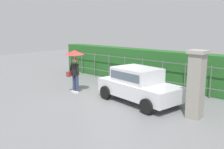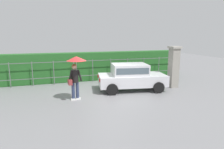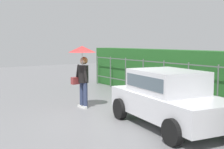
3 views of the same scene
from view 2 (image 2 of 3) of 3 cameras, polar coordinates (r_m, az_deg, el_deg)
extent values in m
plane|color=slate|center=(10.21, -0.75, -5.73)|extent=(40.00, 40.00, 0.00)
cube|color=silver|center=(10.88, 5.94, -1.56)|extent=(3.91, 2.20, 0.60)
cube|color=silver|center=(10.72, 5.23, 1.54)|extent=(2.10, 1.72, 0.60)
cube|color=#4C5B66|center=(10.72, 5.23, 1.64)|extent=(1.96, 1.72, 0.33)
cylinder|color=black|center=(12.08, 10.68, -1.77)|extent=(0.62, 0.27, 0.60)
cylinder|color=black|center=(10.56, 13.65, -3.79)|extent=(0.62, 0.27, 0.60)
cylinder|color=black|center=(11.51, -1.17, -2.21)|extent=(0.62, 0.27, 0.60)
cylinder|color=black|center=(9.90, 0.08, -4.46)|extent=(0.62, 0.27, 0.60)
cube|color=red|center=(11.08, -4.12, -0.50)|extent=(0.09, 0.21, 0.16)
cube|color=red|center=(10.01, -3.62, -1.77)|extent=(0.09, 0.21, 0.16)
cylinder|color=#2D3856|center=(9.37, -10.22, -4.73)|extent=(0.15, 0.15, 0.86)
cylinder|color=#2D3856|center=(9.33, -11.42, -4.85)|extent=(0.15, 0.15, 0.86)
cube|color=white|center=(9.43, -10.05, -7.11)|extent=(0.26, 0.10, 0.08)
cube|color=white|center=(9.39, -11.25, -7.24)|extent=(0.26, 0.10, 0.08)
cylinder|color=black|center=(9.18, -10.98, -0.47)|extent=(0.34, 0.34, 0.58)
sphere|color=#DBAD89|center=(9.10, -11.08, 2.18)|extent=(0.22, 0.22, 0.22)
sphere|color=olive|center=(9.13, -11.13, 2.33)|extent=(0.25, 0.25, 0.25)
cylinder|color=black|center=(9.14, -9.53, -0.27)|extent=(0.23, 0.11, 0.56)
cylinder|color=black|center=(9.05, -12.23, -0.50)|extent=(0.23, 0.11, 0.56)
cylinder|color=#B2B2B7|center=(9.04, -10.43, 1.60)|extent=(0.02, 0.02, 0.77)
cone|color=red|center=(8.97, -10.54, 4.68)|extent=(0.90, 0.90, 0.21)
cube|color=maroon|center=(9.06, -12.36, -2.23)|extent=(0.19, 0.35, 0.24)
cube|color=gray|center=(11.87, 17.77, 1.84)|extent=(0.48, 0.48, 2.30)
cube|color=#9E998E|center=(11.75, 18.13, 7.67)|extent=(0.60, 0.60, 0.12)
cylinder|color=#59605B|center=(12.74, -28.06, -0.17)|extent=(0.05, 0.05, 1.50)
cylinder|color=#59605B|center=(12.57, -22.52, 0.16)|extent=(0.05, 0.05, 1.50)
cylinder|color=#59605B|center=(12.51, -16.87, 0.50)|extent=(0.05, 0.05, 1.50)
cylinder|color=#59605B|center=(12.59, -11.23, 0.83)|extent=(0.05, 0.05, 1.50)
cylinder|color=#59605B|center=(12.78, -5.71, 1.14)|extent=(0.05, 0.05, 1.50)
cylinder|color=#59605B|center=(13.08, -0.40, 1.44)|extent=(0.05, 0.05, 1.50)
cylinder|color=#59605B|center=(13.50, 4.63, 1.70)|extent=(0.05, 0.05, 1.50)
cylinder|color=#59605B|center=(14.01, 9.33, 1.94)|extent=(0.05, 0.05, 1.50)
cylinder|color=#59605B|center=(14.61, 13.67, 2.15)|extent=(0.05, 0.05, 1.50)
cylinder|color=#59605B|center=(15.28, 17.65, 2.33)|extent=(0.05, 0.05, 1.50)
cube|color=#59605B|center=(12.68, -5.77, 4.13)|extent=(12.38, 0.03, 0.04)
cube|color=#59605B|center=(12.83, -5.68, -0.18)|extent=(12.38, 0.03, 0.04)
cube|color=#235B23|center=(13.42, -6.35, 2.49)|extent=(13.38, 0.90, 1.90)
camera|label=1|loc=(10.49, 66.46, 6.09)|focal=40.55mm
camera|label=3|loc=(10.64, 49.54, 3.22)|focal=48.04mm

